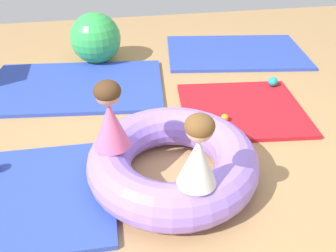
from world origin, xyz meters
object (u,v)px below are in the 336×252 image
child_in_pink (110,116)px  exercise_ball_large (96,38)px  child_in_white (198,152)px  play_ball_teal (273,82)px  play_ball_orange (225,118)px  inflatable_cushion (173,161)px

child_in_pink → exercise_ball_large: 2.27m
child_in_pink → child_in_white: 0.69m
child_in_pink → child_in_white: bearing=-91.3°
play_ball_teal → exercise_ball_large: exercise_ball_large is taller
play_ball_teal → play_ball_orange: bearing=-141.2°
play_ball_orange → exercise_ball_large: size_ratio=0.12×
child_in_white → play_ball_teal: child_in_white is taller
inflatable_cushion → child_in_pink: 0.59m
child_in_pink → inflatable_cushion: bearing=-54.9°
play_ball_orange → play_ball_teal: bearing=38.8°
child_in_pink → child_in_white: (0.49, -0.49, -0.01)m
inflatable_cushion → child_in_white: size_ratio=2.58×
child_in_white → play_ball_orange: bearing=69.1°
child_in_white → exercise_ball_large: child_in_white is taller
play_ball_teal → exercise_ball_large: (-1.86, 1.09, 0.22)m
play_ball_orange → exercise_ball_large: (-1.13, 1.68, 0.23)m
play_ball_orange → play_ball_teal: play_ball_teal is taller
play_ball_teal → exercise_ball_large: size_ratio=0.17×
play_ball_teal → child_in_white: bearing=-127.7°
inflatable_cushion → play_ball_teal: (1.35, 1.23, -0.07)m
inflatable_cushion → child_in_white: child_in_white is taller
child_in_white → play_ball_orange: size_ratio=6.78×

